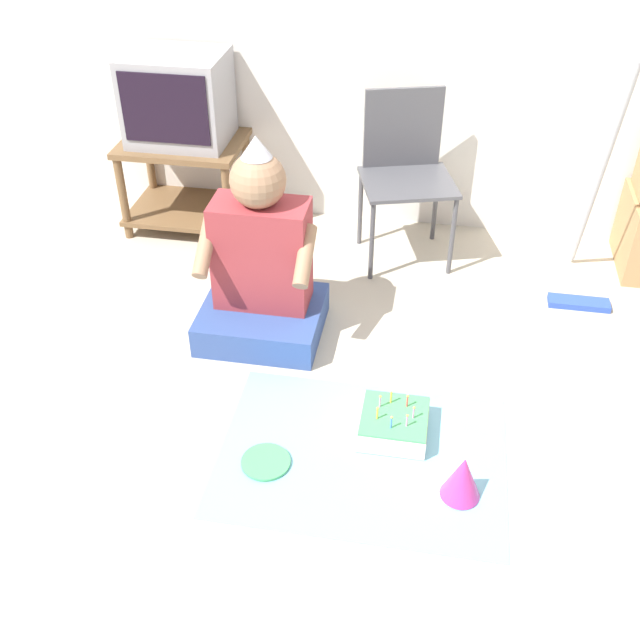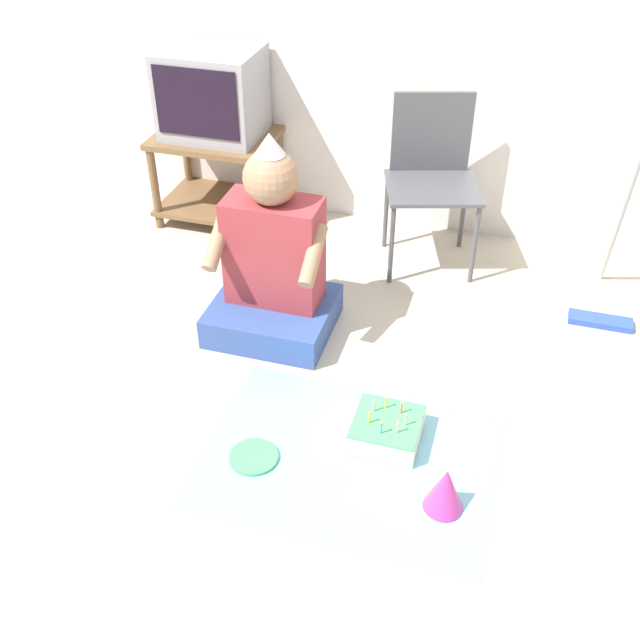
# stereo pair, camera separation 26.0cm
# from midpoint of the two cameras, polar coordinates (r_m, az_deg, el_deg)

# --- Properties ---
(ground_plane) EXTENTS (16.00, 16.00, 0.00)m
(ground_plane) POSITION_cam_midpoint_polar(r_m,az_deg,el_deg) (2.69, 1.19, -12.70)
(ground_plane) COLOR #BCB29E
(tv_stand) EXTENTS (0.63, 0.46, 0.48)m
(tv_stand) POSITION_cam_midpoint_polar(r_m,az_deg,el_deg) (4.13, -11.98, 10.68)
(tv_stand) COLOR brown
(tv_stand) RESTS_ON ground_plane
(tv) EXTENTS (0.49, 0.40, 0.44)m
(tv) POSITION_cam_midpoint_polar(r_m,az_deg,el_deg) (3.98, -12.69, 16.14)
(tv) COLOR #99999E
(tv) RESTS_ON tv_stand
(folding_chair) EXTENTS (0.53, 0.49, 0.82)m
(folding_chair) POSITION_cam_midpoint_polar(r_m,az_deg,el_deg) (3.72, 4.51, 11.68)
(folding_chair) COLOR #4C4C51
(folding_chair) RESTS_ON ground_plane
(dust_mop) EXTENTS (0.28, 0.44, 1.15)m
(dust_mop) POSITION_cam_midpoint_polar(r_m,az_deg,el_deg) (3.59, 18.01, 6.23)
(dust_mop) COLOR #2D4CB2
(dust_mop) RESTS_ON ground_plane
(person_seated) EXTENTS (0.52, 0.46, 0.91)m
(person_seated) POSITION_cam_midpoint_polar(r_m,az_deg,el_deg) (3.21, -6.81, 3.82)
(person_seated) COLOR #334C8C
(person_seated) RESTS_ON ground_plane
(party_cloth) EXTENTS (1.05, 0.77, 0.01)m
(party_cloth) POSITION_cam_midpoint_polar(r_m,az_deg,el_deg) (2.79, 0.53, -10.35)
(party_cloth) COLOR #7FC6E0
(party_cloth) RESTS_ON ground_plane
(birthday_cake) EXTENTS (0.25, 0.25, 0.15)m
(birthday_cake) POSITION_cam_midpoint_polar(r_m,az_deg,el_deg) (2.84, 3.03, -7.99)
(birthday_cake) COLOR #F4E0C6
(birthday_cake) RESTS_ON party_cloth
(party_hat_blue) EXTENTS (0.14, 0.14, 0.18)m
(party_hat_blue) POSITION_cam_midpoint_polar(r_m,az_deg,el_deg) (2.62, 7.99, -11.88)
(party_hat_blue) COLOR #CC338C
(party_hat_blue) RESTS_ON party_cloth
(paper_plate) EXTENTS (0.18, 0.18, 0.01)m
(paper_plate) POSITION_cam_midpoint_polar(r_m,az_deg,el_deg) (2.78, -6.88, -10.79)
(paper_plate) COLOR #4CB266
(paper_plate) RESTS_ON party_cloth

